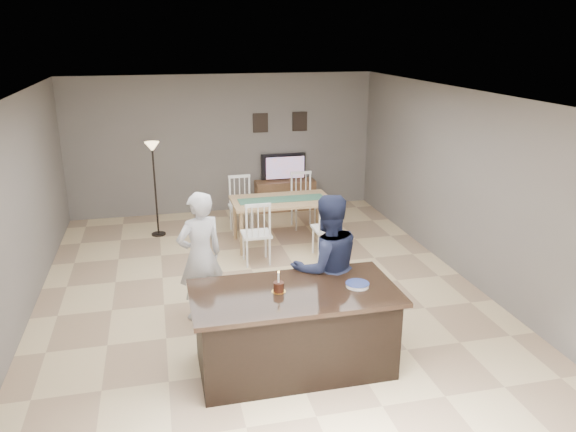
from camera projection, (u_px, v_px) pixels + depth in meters
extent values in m
plane|color=#D3B887|center=(263.00, 294.00, 7.74)|extent=(8.00, 8.00, 0.00)
plane|color=slate|center=(223.00, 144.00, 11.02)|extent=(6.00, 0.00, 6.00)
plane|color=slate|center=(377.00, 372.00, 3.63)|extent=(6.00, 0.00, 6.00)
plane|color=slate|center=(13.00, 217.00, 6.66)|extent=(0.00, 8.00, 8.00)
plane|color=slate|center=(468.00, 187.00, 7.98)|extent=(0.00, 8.00, 8.00)
plane|color=white|center=(260.00, 96.00, 6.90)|extent=(8.00, 8.00, 0.00)
cube|color=black|center=(294.00, 331.00, 5.95)|extent=(2.00, 1.00, 0.85)
cube|color=black|center=(294.00, 293.00, 5.81)|extent=(2.15, 1.10, 0.05)
cube|color=brown|center=(285.00, 195.00, 11.40)|extent=(1.20, 0.40, 0.60)
imported|color=black|center=(284.00, 167.00, 11.29)|extent=(0.91, 0.12, 0.53)
plane|color=#CF5417|center=(285.00, 168.00, 11.21)|extent=(0.78, 0.00, 0.78)
cube|color=black|center=(260.00, 123.00, 11.04)|extent=(0.30, 0.02, 0.38)
cube|color=black|center=(300.00, 121.00, 11.22)|extent=(0.30, 0.02, 0.38)
imported|color=#B5B5B9|center=(200.00, 257.00, 6.88)|extent=(0.70, 0.59, 1.65)
imported|color=#1B213D|center=(327.00, 268.00, 6.43)|extent=(0.91, 0.74, 1.75)
cylinder|color=gold|center=(279.00, 291.00, 5.78)|extent=(0.15, 0.15, 0.00)
cylinder|color=#36160E|center=(279.00, 287.00, 5.76)|extent=(0.11, 0.11, 0.10)
cylinder|color=white|center=(279.00, 278.00, 5.73)|extent=(0.02, 0.02, 0.11)
sphere|color=#FFBF4C|center=(278.00, 272.00, 5.71)|extent=(0.02, 0.02, 0.02)
cylinder|color=white|center=(357.00, 286.00, 5.90)|extent=(0.24, 0.24, 0.01)
cylinder|color=white|center=(357.00, 285.00, 5.89)|extent=(0.24, 0.24, 0.01)
cylinder|color=white|center=(357.00, 284.00, 5.89)|extent=(0.24, 0.24, 0.01)
cylinder|color=navy|center=(357.00, 283.00, 5.89)|extent=(0.25, 0.25, 0.00)
cube|color=tan|center=(282.00, 201.00, 9.40)|extent=(1.67, 0.94, 0.04)
cylinder|color=tan|center=(242.00, 234.00, 9.00)|extent=(0.06, 0.06, 0.74)
cylinder|color=tan|center=(318.00, 213.00, 10.04)|extent=(0.06, 0.06, 0.74)
cube|color=#3B6A50|center=(282.00, 199.00, 9.39)|extent=(1.46, 0.37, 0.01)
cube|color=white|center=(256.00, 234.00, 8.69)|extent=(0.44, 0.42, 0.04)
cylinder|color=white|center=(247.00, 254.00, 8.57)|extent=(0.03, 0.03, 0.45)
cylinder|color=white|center=(266.00, 244.00, 8.96)|extent=(0.03, 0.03, 0.45)
cube|color=white|center=(258.00, 206.00, 8.35)|extent=(0.40, 0.03, 0.05)
cube|color=white|center=(327.00, 228.00, 8.94)|extent=(0.44, 0.42, 0.04)
cylinder|color=white|center=(319.00, 247.00, 8.82)|extent=(0.03, 0.03, 0.45)
cylinder|color=white|center=(334.00, 238.00, 9.21)|extent=(0.03, 0.03, 0.45)
cube|color=white|center=(331.00, 200.00, 8.61)|extent=(0.40, 0.03, 0.05)
cube|color=white|center=(242.00, 207.00, 10.04)|extent=(0.44, 0.42, 0.04)
cylinder|color=white|center=(250.00, 217.00, 10.31)|extent=(0.03, 0.03, 0.45)
cylinder|color=white|center=(234.00, 224.00, 9.92)|extent=(0.03, 0.03, 0.45)
cube|color=white|center=(239.00, 176.00, 10.05)|extent=(0.40, 0.03, 0.05)
cube|color=white|center=(303.00, 203.00, 10.29)|extent=(0.44, 0.42, 0.04)
cylinder|color=white|center=(310.00, 212.00, 10.56)|extent=(0.03, 0.03, 0.45)
cylinder|color=white|center=(296.00, 219.00, 10.17)|extent=(0.03, 0.03, 0.45)
cube|color=white|center=(301.00, 173.00, 10.30)|extent=(0.40, 0.03, 0.05)
cylinder|color=black|center=(159.00, 234.00, 10.03)|extent=(0.25, 0.25, 0.03)
cylinder|color=black|center=(156.00, 192.00, 9.79)|extent=(0.03, 0.03, 1.54)
cone|color=#F9D089|center=(152.00, 147.00, 9.54)|extent=(0.25, 0.25, 0.16)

